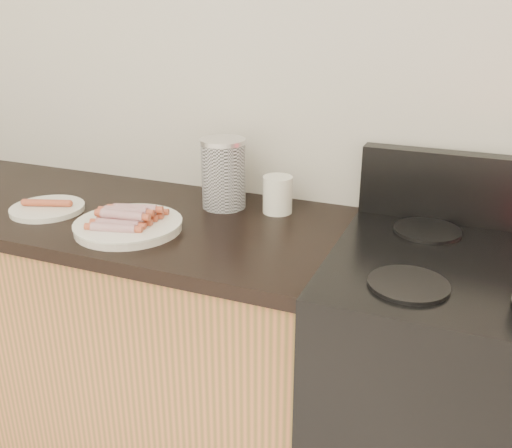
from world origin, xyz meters
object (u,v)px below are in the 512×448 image
at_px(stove, 466,422).
at_px(canister, 223,173).
at_px(main_plate, 128,227).
at_px(mug, 278,195).
at_px(side_plate, 48,209).

relative_size(stove, canister, 4.26).
bearing_deg(main_plate, mug, 41.29).
xyz_separation_m(side_plate, canister, (0.48, 0.24, 0.10)).
xyz_separation_m(canister, mug, (0.17, 0.02, -0.05)).
relative_size(main_plate, mug, 2.66).
bearing_deg(main_plate, stove, 6.34).
bearing_deg(side_plate, main_plate, -6.28).
height_order(side_plate, canister, canister).
xyz_separation_m(side_plate, mug, (0.65, 0.26, 0.05)).
bearing_deg(stove, side_plate, -176.80).
distance_m(stove, side_plate, 1.34).
xyz_separation_m(main_plate, mug, (0.34, 0.29, 0.05)).
relative_size(canister, mug, 1.92).
distance_m(stove, canister, 0.97).
bearing_deg(main_plate, side_plate, 173.72).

